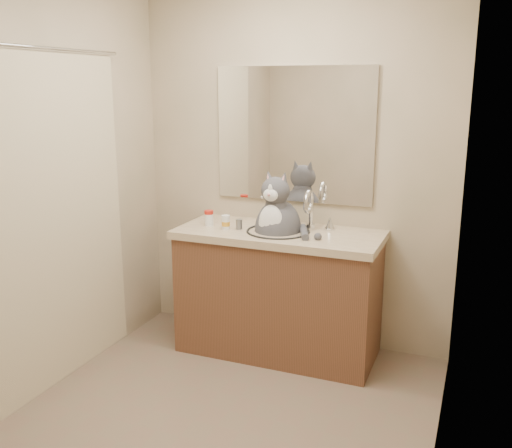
{
  "coord_description": "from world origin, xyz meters",
  "views": [
    {
      "loc": [
        1.21,
        -2.43,
        1.78
      ],
      "look_at": [
        -0.04,
        0.65,
        0.96
      ],
      "focal_mm": 40.0,
      "sensor_mm": 36.0,
      "label": 1
    }
  ],
  "objects_px": {
    "cat": "(278,225)",
    "pill_bottle_orange": "(226,223)",
    "pill_bottle_redcap": "(209,218)",
    "grey_canister": "(239,224)"
  },
  "relations": [
    {
      "from": "pill_bottle_redcap",
      "to": "pill_bottle_orange",
      "type": "bearing_deg",
      "value": -18.17
    },
    {
      "from": "cat",
      "to": "grey_canister",
      "type": "bearing_deg",
      "value": -162.66
    },
    {
      "from": "cat",
      "to": "pill_bottle_orange",
      "type": "relative_size",
      "value": 6.44
    },
    {
      "from": "cat",
      "to": "pill_bottle_orange",
      "type": "xyz_separation_m",
      "value": [
        -0.33,
        -0.09,
        0.01
      ]
    },
    {
      "from": "pill_bottle_orange",
      "to": "grey_canister",
      "type": "bearing_deg",
      "value": 22.26
    },
    {
      "from": "pill_bottle_redcap",
      "to": "cat",
      "type": "bearing_deg",
      "value": 5.0
    },
    {
      "from": "cat",
      "to": "grey_canister",
      "type": "height_order",
      "value": "cat"
    },
    {
      "from": "cat",
      "to": "pill_bottle_redcap",
      "type": "bearing_deg",
      "value": -170.56
    },
    {
      "from": "pill_bottle_redcap",
      "to": "pill_bottle_orange",
      "type": "height_order",
      "value": "pill_bottle_redcap"
    },
    {
      "from": "pill_bottle_orange",
      "to": "cat",
      "type": "bearing_deg",
      "value": 15.28
    }
  ]
}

